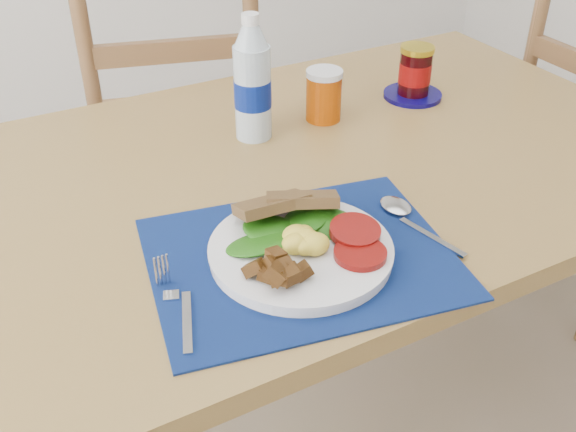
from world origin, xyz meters
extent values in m
cube|color=brown|center=(0.00, 0.20, 0.73)|extent=(1.40, 0.90, 0.04)
cylinder|color=brown|center=(0.64, 0.59, 0.35)|extent=(0.06, 0.06, 0.71)
cube|color=brown|center=(-0.04, 0.98, 0.47)|extent=(0.56, 0.55, 0.04)
cylinder|color=brown|center=(0.21, 1.11, 0.23)|extent=(0.04, 0.04, 0.45)
cylinder|color=brown|center=(-0.18, 1.22, 0.23)|extent=(0.04, 0.04, 0.45)
cylinder|color=brown|center=(0.10, 0.74, 0.23)|extent=(0.04, 0.04, 0.45)
cylinder|color=brown|center=(-0.28, 0.85, 0.23)|extent=(0.04, 0.04, 0.45)
cylinder|color=brown|center=(0.82, 0.46, 0.22)|extent=(0.04, 0.04, 0.43)
cube|color=black|center=(-0.20, -0.05, 0.75)|extent=(0.51, 0.43, 0.00)
cylinder|color=silver|center=(-0.20, -0.05, 0.76)|extent=(0.28, 0.28, 0.02)
ellipsoid|color=yellow|center=(-0.19, -0.06, 0.79)|extent=(0.07, 0.06, 0.03)
cylinder|color=maroon|center=(-0.13, -0.10, 0.78)|extent=(0.08, 0.08, 0.01)
ellipsoid|color=#133606|center=(-0.19, -0.02, 0.78)|extent=(0.15, 0.09, 0.01)
cube|color=brown|center=(-0.18, 0.02, 0.80)|extent=(0.13, 0.09, 0.04)
cube|color=#B2B5BA|center=(-0.40, -0.11, 0.76)|extent=(0.05, 0.12, 0.00)
cube|color=#B2B5BA|center=(-0.40, -0.03, 0.76)|extent=(0.04, 0.06, 0.00)
cube|color=#B2B5BA|center=(0.01, -0.11, 0.76)|extent=(0.04, 0.13, 0.00)
ellipsoid|color=#B2B5BA|center=(0.01, -0.02, 0.76)|extent=(0.05, 0.06, 0.01)
cylinder|color=#ADBFCC|center=(-0.08, 0.34, 0.84)|extent=(0.07, 0.07, 0.19)
cylinder|color=navy|center=(-0.08, 0.34, 0.84)|extent=(0.07, 0.07, 0.05)
cone|color=#ADBFCC|center=(-0.08, 0.34, 0.96)|extent=(0.07, 0.07, 0.04)
cylinder|color=white|center=(-0.08, 0.34, 0.99)|extent=(0.03, 0.03, 0.02)
cylinder|color=#AA4104|center=(0.08, 0.34, 0.80)|extent=(0.07, 0.07, 0.10)
cylinder|color=#09044E|center=(0.32, 0.34, 0.76)|extent=(0.13, 0.13, 0.01)
cylinder|color=black|center=(0.32, 0.34, 0.81)|extent=(0.07, 0.07, 0.10)
cylinder|color=maroon|center=(0.32, 0.34, 0.81)|extent=(0.07, 0.07, 0.05)
cylinder|color=gold|center=(0.32, 0.34, 0.86)|extent=(0.07, 0.07, 0.01)
camera|label=1|loc=(-0.60, -0.76, 1.37)|focal=42.00mm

